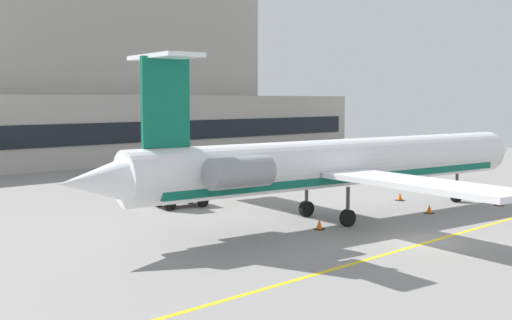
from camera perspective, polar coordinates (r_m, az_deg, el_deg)
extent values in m
cube|color=gray|center=(31.27, 14.96, -7.22)|extent=(120.00, 120.00, 0.10)
cube|color=yellow|center=(31.14, 15.35, -7.18)|extent=(108.00, 0.24, 0.01)
cube|color=red|center=(48.89, 13.76, -2.57)|extent=(0.30, 8.00, 0.01)
cube|color=#ADA89E|center=(72.29, -15.17, 2.82)|extent=(71.47, 15.54, 7.18)
cube|color=#9F9A91|center=(78.69, -13.02, 10.54)|extent=(38.24, 10.88, 13.30)
cube|color=black|center=(65.51, -11.95, 2.42)|extent=(68.61, 0.12, 2.15)
cylinder|color=white|center=(35.73, 8.02, -0.21)|extent=(26.66, 6.29, 2.64)
cube|color=#0C664C|center=(35.81, 8.00, -1.36)|extent=(23.99, 5.66, 0.47)
cone|color=white|center=(46.58, 20.86, 0.81)|extent=(3.23, 2.96, 2.59)
cone|color=white|center=(27.96, -14.16, -1.91)|extent=(3.71, 2.70, 2.24)
cube|color=white|center=(39.96, 0.17, -0.12)|extent=(4.41, 10.74, 0.28)
cube|color=white|center=(30.33, 14.60, -2.10)|extent=(4.41, 10.74, 0.28)
cylinder|color=gray|center=(32.34, -5.60, -0.42)|extent=(3.34, 1.88, 1.45)
cylinder|color=gray|center=(28.82, -1.51, -1.12)|extent=(3.34, 1.88, 1.45)
cube|color=#0C664C|center=(29.08, -8.19, 5.18)|extent=(2.39, 0.57, 4.14)
cube|color=white|center=(29.14, -8.25, 9.25)|extent=(2.41, 4.44, 0.20)
cylinder|color=#3F3F44|center=(43.43, 17.75, -1.82)|extent=(0.20, 0.20, 1.45)
cylinder|color=black|center=(43.56, 17.71, -3.05)|extent=(0.94, 0.47, 0.90)
cylinder|color=#3F3F44|center=(36.36, 4.60, -2.96)|extent=(0.20, 0.20, 1.45)
cylinder|color=black|center=(36.51, 4.59, -4.43)|extent=(0.94, 0.47, 0.90)
cylinder|color=#3F3F44|center=(33.83, 8.33, -3.64)|extent=(0.20, 0.20, 1.45)
cylinder|color=black|center=(33.99, 8.30, -5.21)|extent=(0.94, 0.47, 0.90)
cube|color=#1E4CB2|center=(49.04, -9.66, -1.65)|extent=(2.79, 4.47, 0.68)
cube|color=#1A4197|center=(49.66, -10.75, -0.52)|extent=(1.85, 2.03, 1.15)
cylinder|color=black|center=(49.41, -11.55, -2.03)|extent=(0.49, 0.75, 0.70)
cylinder|color=black|center=(50.59, -10.43, -1.84)|extent=(0.49, 0.75, 0.70)
cylinder|color=black|center=(47.58, -8.83, -2.27)|extent=(0.49, 0.75, 0.70)
cylinder|color=black|center=(48.81, -7.74, -2.06)|extent=(0.49, 0.75, 0.70)
cube|color=silver|center=(39.91, -6.86, -3.28)|extent=(3.47, 2.35, 0.63)
cube|color=#B8B1A9|center=(39.41, -8.05, -2.06)|extent=(1.56, 1.81, 1.20)
cylinder|color=black|center=(38.71, -7.80, -4.04)|extent=(0.74, 0.41, 0.70)
cylinder|color=black|center=(40.31, -8.83, -3.68)|extent=(0.74, 0.41, 0.70)
cylinder|color=black|center=(39.66, -4.85, -3.78)|extent=(0.74, 0.41, 0.70)
cylinder|color=black|center=(41.22, -5.98, -3.44)|extent=(0.74, 0.41, 0.70)
cone|color=orange|center=(42.96, 21.18, -3.52)|extent=(0.36, 0.36, 0.55)
cube|color=black|center=(43.00, 21.17, -3.85)|extent=(0.47, 0.47, 0.04)
cone|color=orange|center=(43.20, 12.90, -3.24)|extent=(0.36, 0.36, 0.55)
cube|color=black|center=(43.24, 12.90, -3.57)|extent=(0.47, 0.47, 0.04)
cone|color=orange|center=(33.02, 5.76, -5.81)|extent=(0.36, 0.36, 0.55)
cube|color=black|center=(33.07, 5.75, -6.24)|extent=(0.47, 0.47, 0.04)
cone|color=orange|center=(38.78, 15.43, -4.29)|extent=(0.36, 0.36, 0.55)
cube|color=black|center=(38.82, 15.42, -4.66)|extent=(0.47, 0.47, 0.04)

